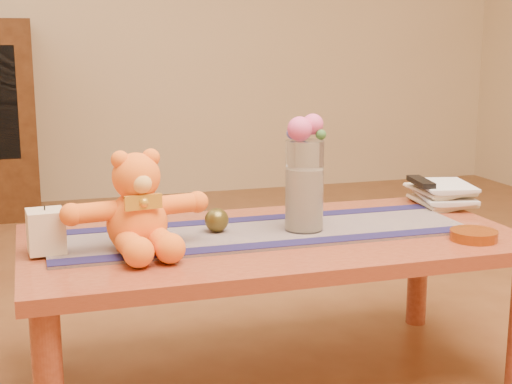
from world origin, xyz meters
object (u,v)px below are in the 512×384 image
object	(u,v)px
amber_dish	(474,235)
pillar_candle	(46,231)
teddy_bear	(137,203)
tv_remote	(421,182)
glass_vase	(304,186)
book_bottom	(419,203)
bronze_ball	(217,220)

from	to	relation	value
amber_dish	pillar_candle	bearing A→B (deg)	169.68
pillar_candle	amber_dish	xyz separation A→B (m)	(1.14, -0.21, -0.05)
teddy_bear	tv_remote	bearing A→B (deg)	5.78
teddy_bear	pillar_candle	world-z (taller)	teddy_bear
glass_vase	book_bottom	size ratio (longest dim) A/B	1.17
tv_remote	amber_dish	size ratio (longest dim) A/B	1.21
bronze_ball	amber_dish	world-z (taller)	bronze_ball
teddy_bear	book_bottom	xyz separation A→B (m)	(0.98, 0.25, -0.12)
teddy_bear	glass_vase	xyz separation A→B (m)	(0.49, 0.05, 0.01)
bronze_ball	tv_remote	xyz separation A→B (m)	(0.73, 0.14, 0.04)
book_bottom	amber_dish	distance (m)	0.43
pillar_candle	glass_vase	bearing A→B (deg)	0.89
glass_vase	tv_remote	xyz separation A→B (m)	(0.49, 0.19, -0.05)
teddy_bear	amber_dish	xyz separation A→B (m)	(0.91, -0.17, -0.12)
book_bottom	tv_remote	bearing A→B (deg)	-93.00
glass_vase	amber_dish	size ratio (longest dim) A/B	1.97
teddy_bear	pillar_candle	size ratio (longest dim) A/B	3.30
bronze_ball	pillar_candle	bearing A→B (deg)	-172.29
bronze_ball	tv_remote	world-z (taller)	tv_remote
book_bottom	tv_remote	world-z (taller)	tv_remote
teddy_bear	amber_dish	distance (m)	0.93
glass_vase	bronze_ball	bearing A→B (deg)	167.93
bronze_ball	amber_dish	size ratio (longest dim) A/B	0.52
book_bottom	amber_dish	xyz separation A→B (m)	(-0.07, -0.42, 0.00)
book_bottom	tv_remote	xyz separation A→B (m)	(-0.00, -0.01, 0.07)
teddy_bear	bronze_ball	world-z (taller)	teddy_bear
pillar_candle	bronze_ball	xyz separation A→B (m)	(0.47, 0.06, -0.02)
teddy_bear	bronze_ball	size ratio (longest dim) A/B	5.31
pillar_candle	tv_remote	xyz separation A→B (m)	(1.20, 0.20, 0.02)
bronze_ball	amber_dish	distance (m)	0.72
bronze_ball	amber_dish	xyz separation A→B (m)	(0.67, -0.27, -0.03)
pillar_candle	book_bottom	bearing A→B (deg)	10.10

